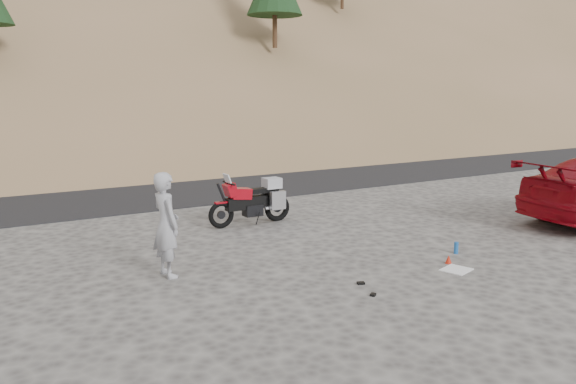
# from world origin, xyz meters

# --- Properties ---
(ground) EXTENTS (140.00, 140.00, 0.00)m
(ground) POSITION_xyz_m (0.00, 0.00, 0.00)
(ground) COLOR #474442
(ground) RESTS_ON ground
(road) EXTENTS (120.00, 7.00, 0.05)m
(road) POSITION_xyz_m (0.00, 9.00, 0.00)
(road) COLOR black
(road) RESTS_ON ground
(motorcycle) EXTENTS (2.11, 0.61, 1.26)m
(motorcycle) POSITION_xyz_m (0.65, 3.01, 0.54)
(motorcycle) COLOR black
(motorcycle) RESTS_ON ground
(man) EXTENTS (0.48, 0.68, 1.77)m
(man) POSITION_xyz_m (-2.32, 0.42, 0.00)
(man) COLOR #9C9CA2
(man) RESTS_ON ground
(gear_white_cloth) EXTENTS (0.58, 0.55, 0.02)m
(gear_white_cloth) POSITION_xyz_m (2.08, -1.86, 0.01)
(gear_white_cloth) COLOR white
(gear_white_cloth) RESTS_ON ground
(gear_bottle) EXTENTS (0.10, 0.10, 0.23)m
(gear_bottle) POSITION_xyz_m (2.84, -1.15, 0.11)
(gear_bottle) COLOR #195198
(gear_bottle) RESTS_ON ground
(gear_funnel) EXTENTS (0.13, 0.13, 0.15)m
(gear_funnel) POSITION_xyz_m (2.25, -1.52, 0.08)
(gear_funnel) COLOR #B51E0C
(gear_funnel) RESTS_ON ground
(gear_glove_a) EXTENTS (0.14, 0.12, 0.03)m
(gear_glove_a) POSITION_xyz_m (0.21, -1.58, 0.02)
(gear_glove_a) COLOR black
(gear_glove_a) RESTS_ON ground
(gear_glove_b) EXTENTS (0.13, 0.12, 0.03)m
(gear_glove_b) POSITION_xyz_m (0.05, -2.09, 0.02)
(gear_glove_b) COLOR black
(gear_glove_b) RESTS_ON ground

